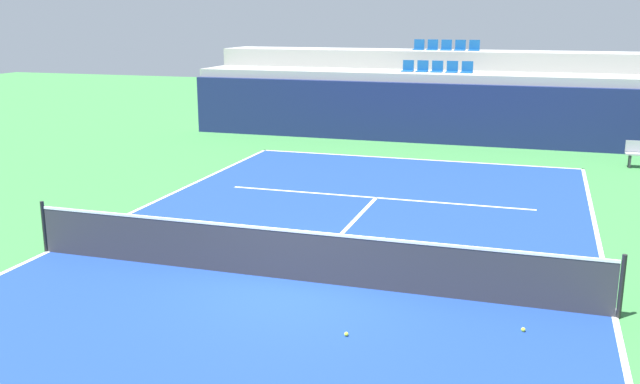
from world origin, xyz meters
TOP-DOWN VIEW (x-y plane):
  - ground_plane at (0.00, 0.00)m, footprint 80.00×80.00m
  - court_surface at (0.00, 0.00)m, footprint 11.00×24.00m
  - baseline_far at (0.00, 11.95)m, footprint 11.00×0.10m
  - sideline_left at (-5.45, 0.00)m, footprint 0.10×24.00m
  - sideline_right at (5.45, 0.00)m, footprint 0.10×24.00m
  - service_line_far at (0.00, 6.40)m, footprint 8.26×0.10m
  - centre_service_line at (0.00, 3.20)m, footprint 0.10×6.40m
  - back_wall at (0.00, 15.28)m, footprint 19.41×0.30m
  - stands_tier_lower at (0.00, 16.63)m, footprint 19.41×2.40m
  - stands_tier_upper at (0.00, 19.03)m, footprint 19.41×2.40m
  - seating_row_lower at (0.00, 16.72)m, footprint 2.77×0.44m
  - seating_row_upper at (0.00, 19.12)m, footprint 2.77×0.44m
  - tennis_net at (0.00, 0.00)m, footprint 11.08×0.08m
  - tennis_ball_0 at (1.49, -1.99)m, footprint 0.07×0.07m
  - tennis_ball_1 at (4.05, -1.01)m, footprint 0.07×0.07m

SIDE VIEW (x-z plane):
  - ground_plane at x=0.00m, z-range 0.00..0.00m
  - court_surface at x=0.00m, z-range 0.00..0.01m
  - baseline_far at x=0.00m, z-range 0.01..0.01m
  - sideline_left at x=-5.45m, z-range 0.01..0.01m
  - sideline_right at x=5.45m, z-range 0.01..0.01m
  - service_line_far at x=0.00m, z-range 0.01..0.01m
  - centre_service_line at x=0.00m, z-range 0.01..0.01m
  - tennis_ball_0 at x=1.49m, z-range 0.01..0.08m
  - tennis_ball_1 at x=4.05m, z-range 0.01..0.08m
  - tennis_net at x=0.00m, z-range -0.03..1.04m
  - back_wall at x=0.00m, z-range 0.00..2.28m
  - stands_tier_lower at x=0.00m, z-range 0.00..2.60m
  - stands_tier_upper at x=0.00m, z-range 0.00..3.34m
  - seating_row_lower at x=0.00m, z-range 2.51..2.95m
  - seating_row_upper at x=0.00m, z-range 3.24..3.68m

